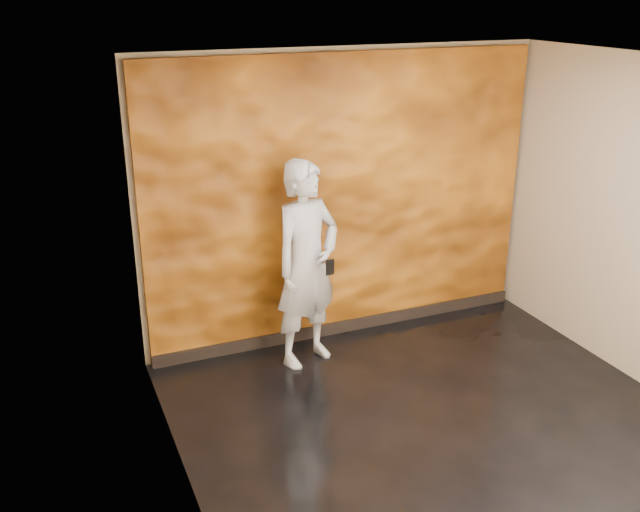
% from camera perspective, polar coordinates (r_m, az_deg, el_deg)
% --- Properties ---
extents(room, '(4.02, 4.02, 2.81)m').
position_cam_1_polar(room, '(5.21, 11.04, -0.98)').
color(room, black).
rests_on(room, ground).
extents(feature_wall, '(3.90, 0.06, 2.75)m').
position_cam_1_polar(feature_wall, '(6.83, 2.02, 4.50)').
color(feature_wall, orange).
rests_on(feature_wall, ground).
extents(baseboard, '(3.90, 0.04, 0.12)m').
position_cam_1_polar(baseboard, '(7.28, 2.02, -5.60)').
color(baseboard, black).
rests_on(baseboard, ground).
extents(man, '(0.81, 0.67, 1.91)m').
position_cam_1_polar(man, '(6.39, -1.06, -0.67)').
color(man, '#ABB1BC').
rests_on(man, ground).
extents(phone, '(0.08, 0.02, 0.14)m').
position_cam_1_polar(phone, '(6.20, 0.81, -0.90)').
color(phone, black).
rests_on(phone, man).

